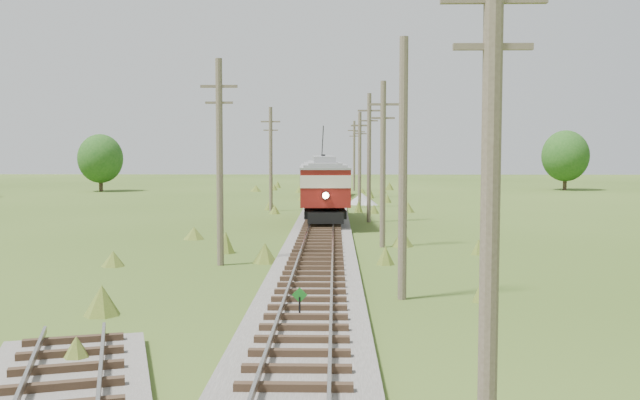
{
  "coord_description": "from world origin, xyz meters",
  "views": [
    {
      "loc": [
        0.82,
        -18.9,
        5.04
      ],
      "look_at": [
        0.0,
        20.06,
        2.32
      ],
      "focal_mm": 40.0,
      "sensor_mm": 36.0,
      "label": 1
    }
  ],
  "objects_px": {
    "streetcar": "(323,182)",
    "gravel_pile": "(363,199)",
    "switch_marker": "(300,302)",
    "gondola": "(328,178)"
  },
  "relations": [
    {
      "from": "gondola",
      "to": "gravel_pile",
      "type": "distance_m",
      "value": 12.02
    },
    {
      "from": "gondola",
      "to": "gravel_pile",
      "type": "height_order",
      "value": "gondola"
    },
    {
      "from": "switch_marker",
      "to": "gondola",
      "type": "distance_m",
      "value": 57.41
    },
    {
      "from": "switch_marker",
      "to": "streetcar",
      "type": "height_order",
      "value": "streetcar"
    },
    {
      "from": "streetcar",
      "to": "gondola",
      "type": "height_order",
      "value": "streetcar"
    },
    {
      "from": "gravel_pile",
      "to": "gondola",
      "type": "bearing_deg",
      "value": 106.68
    },
    {
      "from": "gondola",
      "to": "switch_marker",
      "type": "bearing_deg",
      "value": -83.92
    },
    {
      "from": "streetcar",
      "to": "gravel_pile",
      "type": "distance_m",
      "value": 17.32
    },
    {
      "from": "switch_marker",
      "to": "gravel_pile",
      "type": "xyz_separation_m",
      "value": [
        3.62,
        45.97,
        -0.14
      ]
    },
    {
      "from": "streetcar",
      "to": "gravel_pile",
      "type": "xyz_separation_m",
      "value": [
        3.42,
        16.82,
        -2.33
      ]
    }
  ]
}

